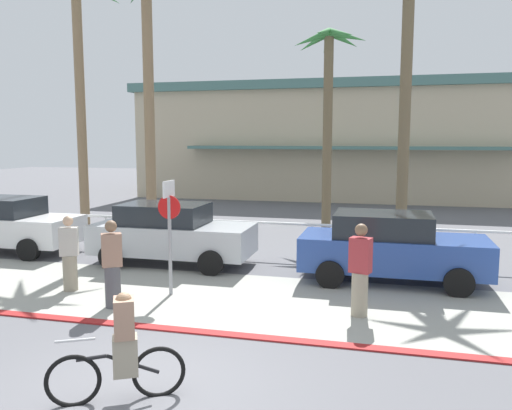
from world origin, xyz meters
TOP-DOWN VIEW (x-y plane):
  - ground_plane at (0.00, 10.00)m, footprint 80.00×80.00m
  - sidewalk_strip at (0.00, 4.20)m, footprint 44.00×4.00m
  - curb_paint at (0.00, 2.20)m, footprint 44.00×0.24m
  - building_backdrop at (0.96, 27.96)m, footprint 25.16×13.34m
  - rail_fence at (0.00, 8.50)m, footprint 24.40×0.08m
  - stop_sign_bike_lane at (-1.41, 4.16)m, footprint 0.52×0.56m
  - palm_tree_0 at (-8.19, 11.54)m, footprint 3.73×3.24m
  - palm_tree_1 at (-4.85, 10.50)m, footprint 2.99×3.55m
  - palm_tree_2 at (0.91, 13.93)m, footprint 2.76×3.25m
  - palm_tree_3 at (3.66, 10.96)m, footprint 3.08×3.31m
  - car_white_0 at (-8.11, 7.10)m, footprint 4.40×2.02m
  - car_silver_1 at (-2.57, 6.87)m, footprint 4.40×2.02m
  - car_blue_2 at (3.31, 6.48)m, footprint 4.40×2.02m
  - cyclist_black_0 at (-0.15, -0.34)m, footprint 1.63×0.91m
  - pedestrian_0 at (-3.77, 3.91)m, footprint 0.47×0.43m
  - pedestrian_1 at (-2.21, 3.07)m, footprint 0.48×0.44m
  - pedestrian_2 at (2.73, 3.77)m, footprint 0.46×0.40m

SIDE VIEW (x-z plane):
  - ground_plane at x=0.00m, z-range 0.00..0.00m
  - sidewalk_strip at x=0.00m, z-range 0.00..0.02m
  - curb_paint at x=0.00m, z-range 0.00..0.03m
  - cyclist_black_0 at x=-0.15m, z-range -0.06..1.44m
  - pedestrian_0 at x=-3.77m, z-range -0.06..1.68m
  - rail_fence at x=0.00m, z-range 0.31..1.35m
  - pedestrian_1 at x=-2.21m, z-range -0.06..1.77m
  - pedestrian_2 at x=2.73m, z-range -0.06..1.79m
  - car_white_0 at x=-8.11m, z-range 0.03..1.72m
  - car_silver_1 at x=-2.57m, z-range 0.03..1.72m
  - car_blue_2 at x=3.31m, z-range 0.03..1.72m
  - stop_sign_bike_lane at x=-1.41m, z-range 0.40..2.96m
  - building_backdrop at x=0.96m, z-range 0.02..6.68m
  - palm_tree_2 at x=0.91m, z-range 1.79..9.37m
  - palm_tree_3 at x=3.66m, z-range 1.91..10.91m
  - palm_tree_0 at x=-8.19m, z-range 1.99..11.42m
  - palm_tree_1 at x=-4.85m, z-range 2.21..11.22m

